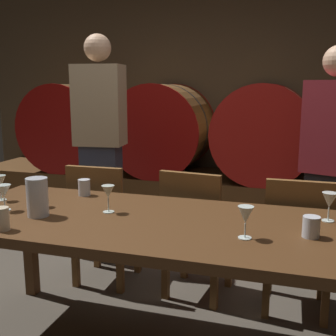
% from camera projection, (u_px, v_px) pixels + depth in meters
% --- Properties ---
extents(ground_plane, '(7.74, 7.74, 0.00)m').
position_uv_depth(ground_plane, '(137.00, 334.00, 2.40)').
color(ground_plane, '#4C443A').
extents(back_wall, '(5.96, 0.24, 2.65)m').
position_uv_depth(back_wall, '(224.00, 93.00, 4.77)').
color(back_wall, brown).
rests_on(back_wall, ground).
extents(barrel_shelf, '(5.36, 0.90, 0.48)m').
position_uv_depth(barrel_shelf, '(212.00, 197.00, 4.46)').
color(barrel_shelf, brown).
rests_on(barrel_shelf, ground).
extents(wine_barrel_far_left, '(0.96, 0.89, 0.96)m').
position_uv_depth(wine_barrel_far_left, '(75.00, 126.00, 4.79)').
color(wine_barrel_far_left, brown).
rests_on(wine_barrel_far_left, barrel_shelf).
extents(wine_barrel_center_left, '(0.96, 0.89, 0.96)m').
position_uv_depth(wine_barrel_center_left, '(164.00, 129.00, 4.48)').
color(wine_barrel_center_left, brown).
rests_on(wine_barrel_center_left, barrel_shelf).
extents(wine_barrel_center_right, '(0.96, 0.89, 0.96)m').
position_uv_depth(wine_barrel_center_right, '(264.00, 132.00, 4.18)').
color(wine_barrel_center_right, brown).
rests_on(wine_barrel_center_right, barrel_shelf).
extents(dining_table, '(2.27, 0.88, 0.75)m').
position_uv_depth(dining_table, '(161.00, 234.00, 2.09)').
color(dining_table, '#4C2D16').
rests_on(dining_table, ground).
extents(chair_left, '(0.40, 0.40, 0.88)m').
position_uv_depth(chair_left, '(102.00, 219.00, 2.93)').
color(chair_left, brown).
rests_on(chair_left, ground).
extents(chair_center, '(0.45, 0.45, 0.88)m').
position_uv_depth(chair_center, '(195.00, 228.00, 2.73)').
color(chair_center, brown).
rests_on(chair_center, ground).
extents(chair_right, '(0.40, 0.40, 0.88)m').
position_uv_depth(chair_right, '(298.00, 240.00, 2.52)').
color(chair_right, brown).
rests_on(chair_right, ground).
extents(guest_left, '(0.40, 0.28, 1.80)m').
position_uv_depth(guest_left, '(101.00, 147.00, 3.32)').
color(guest_left, '#33384C').
rests_on(guest_left, ground).
extents(guest_right, '(0.44, 0.35, 1.67)m').
position_uv_depth(guest_right, '(331.00, 167.00, 2.87)').
color(guest_right, black).
rests_on(guest_right, ground).
extents(pitcher, '(0.11, 0.11, 0.20)m').
position_uv_depth(pitcher, '(37.00, 197.00, 2.12)').
color(pitcher, silver).
rests_on(pitcher, dining_table).
extents(wine_glass_far_left, '(0.07, 0.07, 0.15)m').
position_uv_depth(wine_glass_far_left, '(0.00, 183.00, 2.42)').
color(wine_glass_far_left, silver).
rests_on(wine_glass_far_left, dining_table).
extents(wine_glass_left, '(0.08, 0.08, 0.14)m').
position_uv_depth(wine_glass_left, '(4.00, 192.00, 2.22)').
color(wine_glass_left, silver).
rests_on(wine_glass_left, dining_table).
extents(wine_glass_center_left, '(0.07, 0.07, 0.16)m').
position_uv_depth(wine_glass_center_left, '(34.00, 186.00, 2.30)').
color(wine_glass_center_left, white).
rests_on(wine_glass_center_left, dining_table).
extents(wine_glass_center_right, '(0.07, 0.07, 0.15)m').
position_uv_depth(wine_glass_center_right, '(108.00, 193.00, 2.18)').
color(wine_glass_center_right, silver).
rests_on(wine_glass_center_right, dining_table).
extents(wine_glass_right, '(0.07, 0.07, 0.15)m').
position_uv_depth(wine_glass_right, '(246.00, 216.00, 1.81)').
color(wine_glass_right, silver).
rests_on(wine_glass_right, dining_table).
extents(wine_glass_far_right, '(0.07, 0.07, 0.15)m').
position_uv_depth(wine_glass_far_right, '(329.00, 201.00, 2.04)').
color(wine_glass_far_right, silver).
rests_on(wine_glass_far_right, dining_table).
extents(cup_left, '(0.07, 0.07, 0.11)m').
position_uv_depth(cup_left, '(2.00, 219.00, 1.92)').
color(cup_left, beige).
rests_on(cup_left, dining_table).
extents(cup_center, '(0.07, 0.07, 0.10)m').
position_uv_depth(cup_center, '(84.00, 187.00, 2.54)').
color(cup_center, silver).
rests_on(cup_center, dining_table).
extents(cup_right, '(0.08, 0.08, 0.09)m').
position_uv_depth(cup_right, '(311.00, 227.00, 1.83)').
color(cup_right, silver).
rests_on(cup_right, dining_table).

